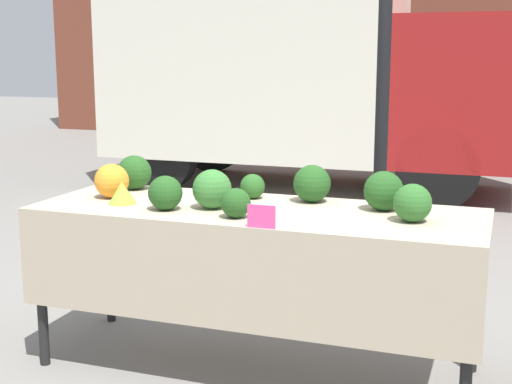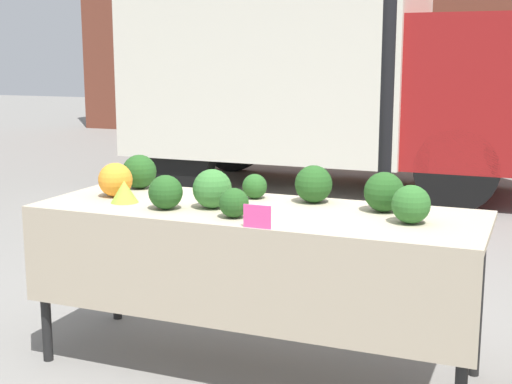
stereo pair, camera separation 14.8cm
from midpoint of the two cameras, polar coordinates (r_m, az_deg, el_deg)
name	(u,v)px [view 2 (the right image)]	position (r m, az deg, el deg)	size (l,w,h in m)	color
ground_plane	(256,367)	(3.65, 1.19, -13.85)	(40.00, 40.00, 0.00)	gray
tent_pole	(386,112)	(3.79, 11.51, 6.27)	(0.07, 0.07, 2.48)	black
parked_truck	(319,71)	(8.38, 5.59, 9.63)	(4.69, 1.87, 2.55)	silver
market_table	(251,232)	(3.36, 0.86, -3.23)	(2.15, 0.76, 0.81)	tan
orange_cauliflower	(116,180)	(3.73, -10.05, 0.97)	(0.18, 0.18, 0.18)	orange
romanesco_head	(124,192)	(3.57, -9.33, 0.03)	(0.14, 0.14, 0.11)	#93B238
broccoli_head_0	(384,192)	(3.37, 11.44, 0.00)	(0.19, 0.19, 0.19)	#23511E
broccoli_head_1	(139,172)	(3.94, -8.26, 1.62)	(0.19, 0.19, 0.19)	#23511E
broccoli_head_2	(411,204)	(3.16, 13.61, -0.97)	(0.17, 0.17, 0.17)	#2D6628
broccoli_head_3	(166,192)	(3.38, -6.01, -0.02)	(0.16, 0.16, 0.16)	#23511E
broccoli_head_4	(255,186)	(3.62, 1.06, 0.46)	(0.13, 0.13, 0.13)	#285B23
broccoli_head_5	(234,203)	(3.19, -0.46, -0.88)	(0.14, 0.14, 0.14)	#23511E
broccoli_head_6	(314,184)	(3.53, 5.82, 0.64)	(0.19, 0.19, 0.19)	#23511E
broccoli_head_7	(212,189)	(3.39, -2.28, 0.26)	(0.19, 0.19, 0.19)	#387533
price_sign	(257,217)	(3.00, 1.51, -1.99)	(0.12, 0.01, 0.10)	#EF4793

